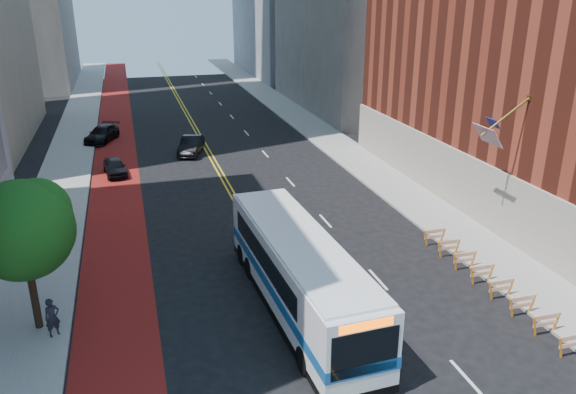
% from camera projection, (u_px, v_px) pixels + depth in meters
% --- Properties ---
extents(ground, '(160.00, 160.00, 0.00)m').
position_uv_depth(ground, '(330.00, 368.00, 22.06)').
color(ground, black).
rests_on(ground, ground).
extents(sidewalk_left, '(4.00, 140.00, 0.15)m').
position_uv_depth(sidewalk_left, '(66.00, 169.00, 45.90)').
color(sidewalk_left, gray).
rests_on(sidewalk_left, ground).
extents(sidewalk_right, '(4.00, 140.00, 0.15)m').
position_uv_depth(sidewalk_right, '(340.00, 147.00, 52.14)').
color(sidewalk_right, gray).
rests_on(sidewalk_right, ground).
extents(bus_lane_paint, '(3.60, 140.00, 0.01)m').
position_uv_depth(bus_lane_paint, '(116.00, 166.00, 46.94)').
color(bus_lane_paint, maroon).
rests_on(bus_lane_paint, ground).
extents(center_line_inner, '(0.14, 140.00, 0.01)m').
position_uv_depth(center_line_inner, '(210.00, 158.00, 49.00)').
color(center_line_inner, gold).
rests_on(center_line_inner, ground).
extents(center_line_outer, '(0.14, 140.00, 0.01)m').
position_uv_depth(center_line_outer, '(214.00, 158.00, 49.09)').
color(center_line_outer, gold).
rests_on(center_line_outer, ground).
extents(lane_dashes, '(0.14, 98.20, 0.01)m').
position_uv_depth(lane_dashes, '(246.00, 133.00, 57.49)').
color(lane_dashes, silver).
rests_on(lane_dashes, ground).
extents(construction_barriers, '(1.42, 10.91, 1.00)m').
position_uv_depth(construction_barriers, '(491.00, 279.00, 27.40)').
color(construction_barriers, orange).
rests_on(construction_barriers, ground).
extents(street_tree, '(4.20, 4.20, 6.70)m').
position_uv_depth(street_tree, '(23.00, 226.00, 22.85)').
color(street_tree, black).
rests_on(street_tree, sidewalk_left).
extents(transit_bus, '(3.53, 13.53, 3.69)m').
position_uv_depth(transit_bus, '(298.00, 272.00, 25.45)').
color(transit_bus, white).
rests_on(transit_bus, ground).
extents(car_a, '(2.06, 4.04, 1.32)m').
position_uv_depth(car_a, '(115.00, 167.00, 44.48)').
color(car_a, black).
rests_on(car_a, ground).
extents(car_b, '(3.02, 4.98, 1.55)m').
position_uv_depth(car_b, '(191.00, 145.00, 50.11)').
color(car_b, black).
rests_on(car_b, ground).
extents(car_c, '(3.76, 5.40, 1.45)m').
position_uv_depth(car_c, '(102.00, 134.00, 54.18)').
color(car_c, black).
rests_on(car_c, ground).
extents(pedestrian, '(0.75, 0.66, 1.73)m').
position_uv_depth(pedestrian, '(52.00, 317.00, 23.58)').
color(pedestrian, black).
rests_on(pedestrian, sidewalk_left).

